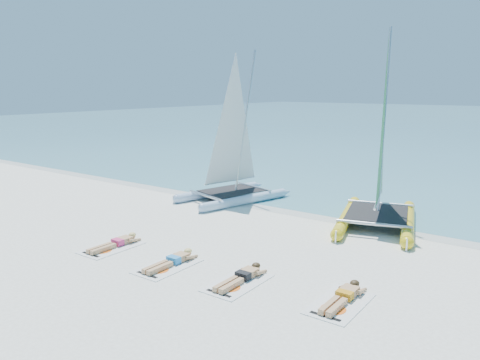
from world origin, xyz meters
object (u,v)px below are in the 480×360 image
object	(u,v)px
towel_d	(340,304)
catamaran_yellow	(381,160)
catamaran_blue	(233,155)
sunbather_a	(117,243)
towel_c	(238,283)
sunbather_b	(173,260)
sunbather_d	(344,296)
towel_a	(112,248)
sunbather_c	(242,276)
towel_b	(168,266)

from	to	relation	value
towel_d	catamaran_yellow	bearing A→B (deg)	103.25
catamaran_blue	catamaran_yellow	world-z (taller)	catamaran_yellow
sunbather_a	towel_c	world-z (taller)	sunbather_a
sunbather_b	sunbather_d	world-z (taller)	same
sunbather_b	sunbather_d	xyz separation A→B (m)	(4.67, 0.66, 0.00)
catamaran_blue	sunbather_a	size ratio (longest dim) A/B	3.75
towel_a	sunbather_c	size ratio (longest dim) A/B	1.07
sunbather_c	sunbather_d	xyz separation A→B (m)	(2.51, 0.44, 0.00)
towel_d	sunbather_a	bearing A→B (deg)	-176.84
towel_a	sunbather_c	distance (m)	4.58
towel_b	sunbather_d	world-z (taller)	sunbather_d
catamaran_blue	towel_c	world-z (taller)	catamaran_blue
catamaran_blue	sunbather_b	distance (m)	7.80
towel_a	towel_d	world-z (taller)	same
towel_c	sunbather_c	size ratio (longest dim) A/B	1.07
sunbather_a	sunbather_c	distance (m)	4.57
towel_b	towel_d	bearing A→B (deg)	8.01
catamaran_yellow	towel_b	world-z (taller)	catamaran_yellow
catamaran_yellow	sunbather_b	bearing A→B (deg)	-127.93
towel_c	towel_d	bearing A→B (deg)	9.88
catamaran_blue	sunbather_a	bearing A→B (deg)	-68.42
towel_a	towel_d	bearing A→B (deg)	4.70
towel_d	sunbather_d	world-z (taller)	sunbather_d
catamaran_blue	sunbather_c	distance (m)	8.72
sunbather_a	sunbather_b	size ratio (longest dim) A/B	1.00
catamaran_yellow	sunbather_c	size ratio (longest dim) A/B	4.08
towel_b	sunbather_d	xyz separation A→B (m)	(4.67, 0.85, 0.11)
sunbather_c	towel_d	xyz separation A→B (m)	(2.51, 0.24, -0.11)
sunbather_a	towel_b	xyz separation A→B (m)	(2.40, -0.27, -0.11)
sunbather_b	towel_c	bearing A→B (deg)	0.75
sunbather_d	catamaran_blue	bearing A→B (deg)	141.18
towel_b	catamaran_blue	bearing A→B (deg)	113.62
catamaran_blue	sunbather_b	bearing A→B (deg)	-50.11
towel_b	sunbather_d	size ratio (longest dim) A/B	1.07
towel_a	towel_b	world-z (taller)	same
towel_d	towel_a	bearing A→B (deg)	-175.30
towel_a	towel_b	xyz separation A→B (m)	(2.40, -0.07, 0.00)
towel_c	sunbather_c	world-z (taller)	sunbather_c
towel_a	towel_b	distance (m)	2.40
towel_c	sunbather_c	distance (m)	0.22
towel_a	sunbather_a	world-z (taller)	sunbather_a
catamaran_yellow	towel_a	bearing A→B (deg)	-141.52
towel_c	towel_d	xyz separation A→B (m)	(2.51, 0.44, 0.00)
catamaran_blue	sunbather_b	size ratio (longest dim) A/B	3.75
catamaran_yellow	towel_c	distance (m)	7.73
towel_a	catamaran_yellow	bearing A→B (deg)	54.03
catamaran_yellow	sunbather_b	world-z (taller)	catamaran_yellow
sunbather_b	sunbather_d	size ratio (longest dim) A/B	1.00
sunbather_b	towel_a	bearing A→B (deg)	-177.21
towel_a	sunbather_b	xyz separation A→B (m)	(2.40, 0.12, 0.11)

